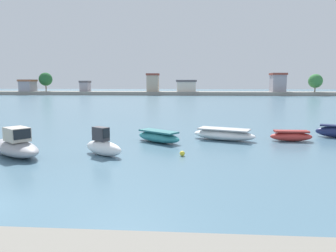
{
  "coord_description": "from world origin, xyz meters",
  "views": [
    {
      "loc": [
        8.65,
        -10.47,
        4.78
      ],
      "look_at": [
        6.79,
        15.27,
        1.18
      ],
      "focal_mm": 34.09,
      "sensor_mm": 36.0,
      "label": 1
    }
  ],
  "objects_px": {
    "moored_boat_4": "(159,137)",
    "moored_boat_5": "(224,134)",
    "moored_boat_3": "(103,146)",
    "moored_boat_6": "(291,136)",
    "mooring_buoy_0": "(182,153)",
    "moored_boat_2": "(15,146)"
  },
  "relations": [
    {
      "from": "moored_boat_4",
      "to": "moored_boat_3",
      "type": "bearing_deg",
      "value": -86.89
    },
    {
      "from": "moored_boat_3",
      "to": "moored_boat_4",
      "type": "relative_size",
      "value": 0.79
    },
    {
      "from": "moored_boat_3",
      "to": "moored_boat_5",
      "type": "height_order",
      "value": "moored_boat_3"
    },
    {
      "from": "mooring_buoy_0",
      "to": "moored_boat_6",
      "type": "bearing_deg",
      "value": 34.38
    },
    {
      "from": "moored_boat_5",
      "to": "mooring_buoy_0",
      "type": "height_order",
      "value": "moored_boat_5"
    },
    {
      "from": "moored_boat_4",
      "to": "moored_boat_6",
      "type": "relative_size",
      "value": 1.24
    },
    {
      "from": "moored_boat_4",
      "to": "moored_boat_5",
      "type": "xyz_separation_m",
      "value": [
        5.27,
        1.38,
        0.01
      ]
    },
    {
      "from": "moored_boat_5",
      "to": "mooring_buoy_0",
      "type": "relative_size",
      "value": 16.03
    },
    {
      "from": "moored_boat_3",
      "to": "moored_boat_2",
      "type": "bearing_deg",
      "value": -138.74
    },
    {
      "from": "moored_boat_3",
      "to": "moored_boat_4",
      "type": "distance_m",
      "value": 5.68
    },
    {
      "from": "moored_boat_3",
      "to": "moored_boat_6",
      "type": "xyz_separation_m",
      "value": [
        13.82,
        6.03,
        -0.21
      ]
    },
    {
      "from": "moored_boat_3",
      "to": "moored_boat_5",
      "type": "distance_m",
      "value": 10.41
    },
    {
      "from": "moored_boat_5",
      "to": "moored_boat_6",
      "type": "height_order",
      "value": "moored_boat_5"
    },
    {
      "from": "moored_boat_2",
      "to": "moored_boat_6",
      "type": "height_order",
      "value": "moored_boat_2"
    },
    {
      "from": "mooring_buoy_0",
      "to": "moored_boat_3",
      "type": "bearing_deg",
      "value": -178.77
    },
    {
      "from": "moored_boat_4",
      "to": "moored_boat_2",
      "type": "bearing_deg",
      "value": -112.41
    },
    {
      "from": "moored_boat_4",
      "to": "moored_boat_5",
      "type": "distance_m",
      "value": 5.45
    },
    {
      "from": "moored_boat_2",
      "to": "moored_boat_3",
      "type": "xyz_separation_m",
      "value": [
        5.67,
        0.52,
        -0.01
      ]
    },
    {
      "from": "moored_boat_3",
      "to": "moored_boat_6",
      "type": "relative_size",
      "value": 0.98
    },
    {
      "from": "moored_boat_4",
      "to": "moored_boat_6",
      "type": "height_order",
      "value": "moored_boat_4"
    },
    {
      "from": "moored_boat_4",
      "to": "moored_boat_6",
      "type": "xyz_separation_m",
      "value": [
        10.67,
        1.31,
        -0.04
      ]
    },
    {
      "from": "moored_boat_2",
      "to": "moored_boat_6",
      "type": "relative_size",
      "value": 1.65
    }
  ]
}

